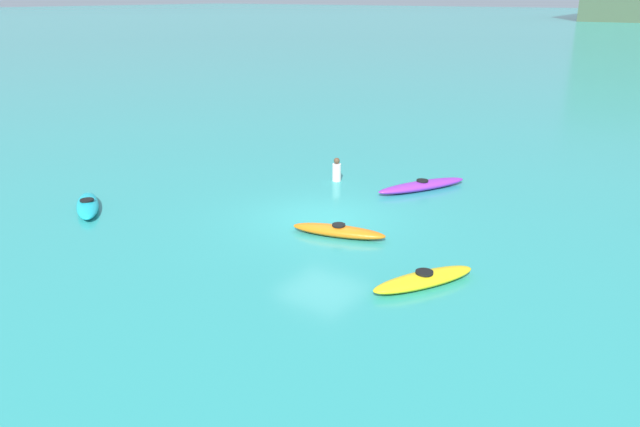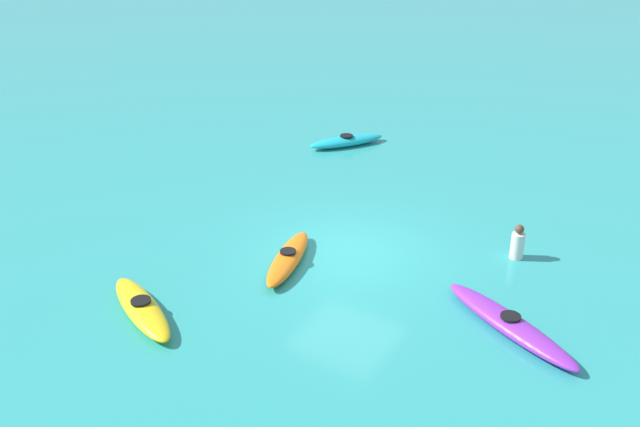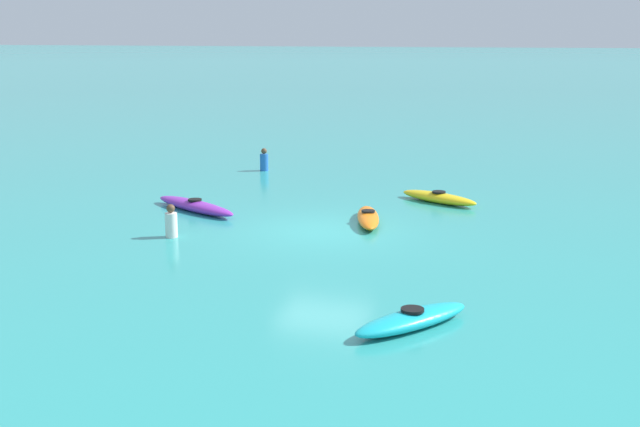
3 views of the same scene
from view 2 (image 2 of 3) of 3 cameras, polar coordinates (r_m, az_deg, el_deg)
ground_plane at (r=17.90m, az=2.15°, el=-3.07°), size 600.00×600.00×0.00m
kayak_orange at (r=17.33m, az=-2.49°, el=-3.49°), size 2.80×1.37×0.37m
kayak_cyan at (r=24.71m, az=2.06°, el=5.65°), size 2.56×2.06×0.37m
kayak_purple at (r=15.46m, az=14.52°, el=-8.32°), size 2.23×3.49×0.37m
kayak_yellow at (r=15.91m, az=-13.68°, el=-7.17°), size 1.87×2.80×0.37m
person_by_kayaks at (r=18.11m, az=15.10°, el=-2.27°), size 0.43×0.43×0.88m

